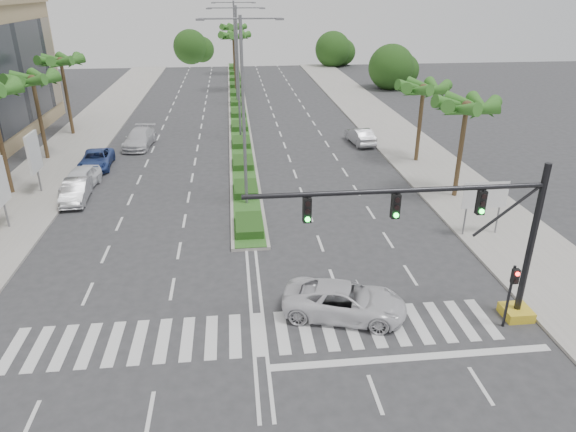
# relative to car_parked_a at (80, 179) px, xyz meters

# --- Properties ---
(ground) EXTENTS (160.00, 160.00, 0.00)m
(ground) POSITION_rel_car_parked_a_xyz_m (11.80, -18.35, -0.80)
(ground) COLOR #333335
(ground) RESTS_ON ground
(footpath_right) EXTENTS (6.00, 120.00, 0.15)m
(footpath_right) POSITION_rel_car_parked_a_xyz_m (27.00, 1.65, -0.72)
(footpath_right) COLOR gray
(footpath_right) RESTS_ON ground
(footpath_left) EXTENTS (6.00, 120.00, 0.15)m
(footpath_left) POSITION_rel_car_parked_a_xyz_m (-3.40, 1.65, -0.72)
(footpath_left) COLOR gray
(footpath_left) RESTS_ON ground
(median) EXTENTS (2.20, 75.00, 0.20)m
(median) POSITION_rel_car_parked_a_xyz_m (11.80, 26.65, -0.70)
(median) COLOR gray
(median) RESTS_ON ground
(median_grass) EXTENTS (1.80, 75.00, 0.04)m
(median_grass) POSITION_rel_car_parked_a_xyz_m (11.80, 26.65, -0.58)
(median_grass) COLOR #2B591E
(median_grass) RESTS_ON median
(signal_gantry) EXTENTS (12.60, 1.20, 7.20)m
(signal_gantry) POSITION_rel_car_parked_a_xyz_m (21.07, -18.35, 2.66)
(signal_gantry) COLOR gold
(signal_gantry) RESTS_ON ground
(pedestrian_signal) EXTENTS (0.28, 0.36, 3.00)m
(pedestrian_signal) POSITION_rel_car_parked_a_xyz_m (22.40, -19.03, 1.25)
(pedestrian_signal) COLOR black
(pedestrian_signal) RESTS_ON ground
(direction_sign) EXTENTS (2.70, 0.11, 3.40)m
(direction_sign) POSITION_rel_car_parked_a_xyz_m (25.30, -10.36, 1.66)
(direction_sign) COLOR slate
(direction_sign) RESTS_ON ground
(billboard_far) EXTENTS (0.18, 2.10, 4.35)m
(billboard_far) POSITION_rel_car_parked_a_xyz_m (-2.70, -0.35, 2.17)
(billboard_far) COLOR slate
(billboard_far) RESTS_ON ground
(palm_left_far) EXTENTS (4.57, 4.68, 7.35)m
(palm_left_far) POSITION_rel_car_parked_a_xyz_m (-4.70, 7.65, 5.70)
(palm_left_far) COLOR brown
(palm_left_far) RESTS_ON ground
(palm_left_end) EXTENTS (4.57, 4.68, 7.75)m
(palm_left_end) POSITION_rel_car_parked_a_xyz_m (-4.70, 15.65, 6.09)
(palm_left_end) COLOR brown
(palm_left_end) RESTS_ON ground
(palm_right_near) EXTENTS (4.57, 4.68, 7.05)m
(palm_right_near) POSITION_rel_car_parked_a_xyz_m (26.30, -4.35, 5.41)
(palm_right_near) COLOR brown
(palm_right_near) RESTS_ON ground
(palm_right_far) EXTENTS (4.57, 4.68, 6.75)m
(palm_right_far) POSITION_rel_car_parked_a_xyz_m (26.30, 3.65, 5.12)
(palm_right_far) COLOR brown
(palm_right_far) RESTS_ON ground
(palm_median_a) EXTENTS (4.57, 4.68, 8.05)m
(palm_median_a) POSITION_rel_car_parked_a_xyz_m (11.80, 36.65, 6.38)
(palm_median_a) COLOR brown
(palm_median_a) RESTS_ON ground
(palm_median_b) EXTENTS (4.57, 4.68, 8.05)m
(palm_median_b) POSITION_rel_car_parked_a_xyz_m (11.80, 51.65, 6.38)
(palm_median_b) COLOR brown
(palm_median_b) RESTS_ON ground
(streetlight_near) EXTENTS (5.10, 0.25, 12.00)m
(streetlight_near) POSITION_rel_car_parked_a_xyz_m (11.80, -4.35, 6.01)
(streetlight_near) COLOR slate
(streetlight_near) RESTS_ON ground
(streetlight_mid) EXTENTS (5.10, 0.25, 12.00)m
(streetlight_mid) POSITION_rel_car_parked_a_xyz_m (11.80, 11.65, 6.01)
(streetlight_mid) COLOR slate
(streetlight_mid) RESTS_ON ground
(streetlight_far) EXTENTS (5.10, 0.25, 12.00)m
(streetlight_far) POSITION_rel_car_parked_a_xyz_m (11.80, 27.65, 6.01)
(streetlight_far) COLOR slate
(streetlight_far) RESTS_ON ground
(car_parked_a) EXTENTS (2.37, 4.85, 1.59)m
(car_parked_a) POSITION_rel_car_parked_a_xyz_m (0.00, 0.00, 0.00)
(car_parked_a) COLOR white
(car_parked_a) RESTS_ON ground
(car_parked_b) EXTENTS (1.86, 4.52, 1.46)m
(car_parked_b) POSITION_rel_car_parked_a_xyz_m (0.24, -2.18, -0.07)
(car_parked_b) COLOR #B8B8BD
(car_parked_b) RESTS_ON ground
(car_parked_c) EXTENTS (2.61, 5.15, 1.39)m
(car_parked_c) POSITION_rel_car_parked_a_xyz_m (0.00, 4.92, -0.10)
(car_parked_c) COLOR #2D468C
(car_parked_c) RESTS_ON ground
(car_parked_d) EXTENTS (2.72, 5.67, 1.59)m
(car_parked_d) POSITION_rel_car_parked_a_xyz_m (2.56, 10.64, -0.00)
(car_parked_d) COLOR silver
(car_parked_d) RESTS_ON ground
(car_crossing) EXTENTS (5.95, 4.00, 1.52)m
(car_crossing) POSITION_rel_car_parked_a_xyz_m (15.69, -17.40, -0.04)
(car_crossing) COLOR silver
(car_crossing) RESTS_ON ground
(car_right) EXTENTS (2.14, 4.73, 1.51)m
(car_right) POSITION_rel_car_parked_a_xyz_m (22.86, 9.40, -0.04)
(car_right) COLOR #AEAEB3
(car_right) RESTS_ON ground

